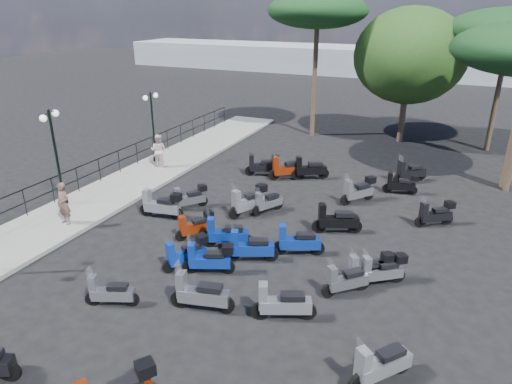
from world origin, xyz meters
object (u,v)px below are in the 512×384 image
at_px(scooter_10, 249,201).
at_px(scooter_28, 435,214).
at_px(scooter_8, 209,259).
at_px(scooter_17, 309,169).
at_px(scooter_23, 401,184).
at_px(scooter_32, 297,242).
at_px(lamp_post_1, 56,151).
at_px(scooter_26, 380,365).
at_px(lamp_post_2, 153,123).
at_px(scooter_20, 345,281).
at_px(scooter_13, 200,294).
at_px(scooter_30, 226,234).
at_px(broadleaf_tree, 410,56).
at_px(scooter_5, 263,166).
at_px(scooter_7, 110,293).
at_px(woman, 64,204).
at_px(scooter_9, 186,254).
at_px(scooter_11, 286,169).
at_px(scooter_4, 190,198).
at_px(scooter_22, 358,191).
at_px(scooter_3, 161,205).
at_px(pine_0, 510,30).
at_px(scooter_31, 369,270).
at_px(pedestrian_far, 159,150).
at_px(scooter_21, 336,220).
at_px(scooter_29, 410,172).
at_px(scooter_27, 382,271).
at_px(scooter_16, 267,203).
at_px(scooter_2, 195,226).
at_px(pine_2, 318,11).
at_px(scooter_15, 250,248).
at_px(scooter_14, 282,304).

bearing_deg(scooter_10, scooter_28, -136.66).
xyz_separation_m(scooter_8, scooter_17, (0.27, 9.13, 0.02)).
bearing_deg(scooter_23, scooter_32, 148.30).
height_order(lamp_post_1, scooter_26, lamp_post_1).
height_order(lamp_post_2, scooter_20, lamp_post_2).
height_order(scooter_13, scooter_30, scooter_13).
height_order(scooter_20, broadleaf_tree, broadleaf_tree).
bearing_deg(scooter_30, scooter_5, -10.23).
xyz_separation_m(scooter_7, broadleaf_tree, (4.97, 20.18, 4.61)).
xyz_separation_m(woman, scooter_9, (5.61, -0.58, -0.48)).
xyz_separation_m(scooter_20, scooter_26, (1.50, -3.00, 0.05)).
height_order(scooter_11, broadleaf_tree, broadleaf_tree).
bearing_deg(scooter_4, lamp_post_1, 60.62).
bearing_deg(scooter_20, scooter_22, -34.70).
distance_m(scooter_3, pine_0, 20.03).
xyz_separation_m(scooter_23, pine_0, (3.62, 8.77, 6.07)).
bearing_deg(scooter_31, scooter_28, -53.59).
bearing_deg(scooter_8, scooter_10, -13.37).
height_order(pedestrian_far, scooter_21, pedestrian_far).
xyz_separation_m(scooter_21, scooter_23, (1.63, 4.79, -0.06)).
height_order(woman, scooter_20, woman).
height_order(lamp_post_1, woman, lamp_post_1).
bearing_deg(broadleaf_tree, scooter_13, -97.67).
xyz_separation_m(scooter_21, scooter_29, (1.80, 6.45, -0.03)).
bearing_deg(scooter_31, scooter_4, 35.74).
distance_m(scooter_9, scooter_27, 6.00).
distance_m(scooter_4, scooter_5, 4.91).
bearing_deg(pine_0, scooter_30, -117.57).
distance_m(scooter_7, scooter_16, 7.59).
relative_size(scooter_2, scooter_27, 0.95).
bearing_deg(scooter_16, scooter_20, 163.50).
distance_m(scooter_13, scooter_31, 5.02).
height_order(scooter_10, scooter_23, scooter_10).
height_order(lamp_post_1, scooter_13, lamp_post_1).
bearing_deg(pine_2, scooter_15, -79.58).
height_order(scooter_4, scooter_16, scooter_4).
bearing_deg(scooter_30, scooter_4, 28.01).
bearing_deg(scooter_3, scooter_30, -116.15).
bearing_deg(scooter_17, scooter_14, 164.07).
height_order(lamp_post_2, woman, lamp_post_2).
xyz_separation_m(scooter_15, broadleaf_tree, (2.45, 16.44, 4.54)).
height_order(scooter_17, scooter_23, scooter_17).
relative_size(scooter_10, scooter_15, 1.03).
relative_size(scooter_9, scooter_20, 1.14).
bearing_deg(scooter_13, scooter_4, 21.08).
height_order(scooter_2, scooter_31, scooter_31).
bearing_deg(scooter_17, scooter_8, 148.31).
bearing_deg(scooter_5, pine_2, -25.05).
relative_size(lamp_post_2, scooter_7, 2.50).
distance_m(lamp_post_2, pine_0, 19.11).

